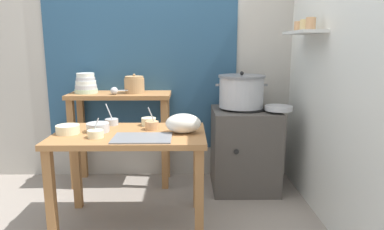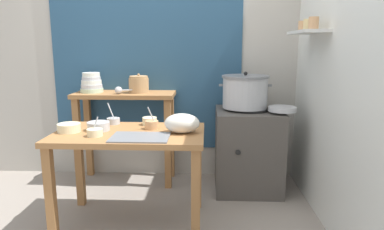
# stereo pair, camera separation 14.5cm
# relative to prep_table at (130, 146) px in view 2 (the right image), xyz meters

# --- Properties ---
(ground_plane) EXTENTS (9.00, 9.00, 0.00)m
(ground_plane) POSITION_rel_prep_table_xyz_m (0.11, -0.01, -0.61)
(ground_plane) COLOR gray
(wall_back) EXTENTS (4.40, 0.12, 2.60)m
(wall_back) POSITION_rel_prep_table_xyz_m (0.20, 1.09, 0.69)
(wall_back) COLOR #B2ADA3
(wall_back) RESTS_ON ground
(wall_right) EXTENTS (0.30, 3.20, 2.60)m
(wall_right) POSITION_rel_prep_table_xyz_m (1.51, 0.20, 0.69)
(wall_right) COLOR silver
(wall_right) RESTS_ON ground
(prep_table) EXTENTS (1.10, 0.66, 0.72)m
(prep_table) POSITION_rel_prep_table_xyz_m (0.00, 0.00, 0.00)
(prep_table) COLOR #9E6B3D
(prep_table) RESTS_ON ground
(back_shelf_table) EXTENTS (0.96, 0.40, 0.90)m
(back_shelf_table) POSITION_rel_prep_table_xyz_m (-0.22, 0.82, 0.07)
(back_shelf_table) COLOR #9E6B3D
(back_shelf_table) RESTS_ON ground
(stove_block) EXTENTS (0.60, 0.61, 0.78)m
(stove_block) POSITION_rel_prep_table_xyz_m (0.96, 0.69, -0.23)
(stove_block) COLOR #4C4742
(stove_block) RESTS_ON ground
(steamer_pot) EXTENTS (0.48, 0.43, 0.33)m
(steamer_pot) POSITION_rel_prep_table_xyz_m (0.92, 0.71, 0.32)
(steamer_pot) COLOR #B7BABF
(steamer_pot) RESTS_ON stove_block
(clay_pot) EXTENTS (0.19, 0.19, 0.18)m
(clay_pot) POSITION_rel_prep_table_xyz_m (-0.08, 0.82, 0.37)
(clay_pot) COLOR tan
(clay_pot) RESTS_ON back_shelf_table
(bowl_stack_enamel) EXTENTS (0.22, 0.22, 0.19)m
(bowl_stack_enamel) POSITION_rel_prep_table_xyz_m (-0.54, 0.83, 0.38)
(bowl_stack_enamel) COLOR #B7D1AD
(bowl_stack_enamel) RESTS_ON back_shelf_table
(ladle) EXTENTS (0.27, 0.09, 0.07)m
(ladle) POSITION_rel_prep_table_xyz_m (-0.24, 0.72, 0.33)
(ladle) COLOR #B7BABF
(ladle) RESTS_ON back_shelf_table
(serving_tray) EXTENTS (0.40, 0.28, 0.01)m
(serving_tray) POSITION_rel_prep_table_xyz_m (0.11, -0.17, 0.12)
(serving_tray) COLOR slate
(serving_tray) RESTS_ON prep_table
(plastic_bag) EXTENTS (0.26, 0.17, 0.14)m
(plastic_bag) POSITION_rel_prep_table_xyz_m (0.39, -0.02, 0.18)
(plastic_bag) COLOR silver
(plastic_bag) RESTS_ON prep_table
(wide_pan) EXTENTS (0.24, 0.24, 0.04)m
(wide_pan) POSITION_rel_prep_table_xyz_m (1.23, 0.55, 0.19)
(wide_pan) COLOR #B7BABF
(wide_pan) RESTS_ON stove_block
(prep_bowl_0) EXTENTS (0.10, 0.10, 0.18)m
(prep_bowl_0) POSITION_rel_prep_table_xyz_m (0.15, 0.09, 0.15)
(prep_bowl_0) COLOR tan
(prep_bowl_0) RESTS_ON prep_table
(prep_bowl_1) EXTENTS (0.17, 0.17, 0.06)m
(prep_bowl_1) POSITION_rel_prep_table_xyz_m (-0.24, 0.03, 0.15)
(prep_bowl_1) COLOR #B7BABF
(prep_bowl_1) RESTS_ON prep_table
(prep_bowl_2) EXTENTS (0.17, 0.17, 0.06)m
(prep_bowl_2) POSITION_rel_prep_table_xyz_m (-0.44, -0.02, 0.14)
(prep_bowl_2) COLOR beige
(prep_bowl_2) RESTS_ON prep_table
(prep_bowl_3) EXTENTS (0.11, 0.11, 0.14)m
(prep_bowl_3) POSITION_rel_prep_table_xyz_m (-0.21, -0.14, 0.14)
(prep_bowl_3) COLOR beige
(prep_bowl_3) RESTS_ON prep_table
(prep_bowl_4) EXTENTS (0.10, 0.10, 0.17)m
(prep_bowl_4) POSITION_rel_prep_table_xyz_m (-0.19, 0.25, 0.14)
(prep_bowl_4) COLOR #B7BABF
(prep_bowl_4) RESTS_ON prep_table
(prep_bowl_5) EXTENTS (0.11, 0.11, 0.06)m
(prep_bowl_5) POSITION_rel_prep_table_xyz_m (0.12, 0.23, 0.14)
(prep_bowl_5) COLOR beige
(prep_bowl_5) RESTS_ON prep_table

